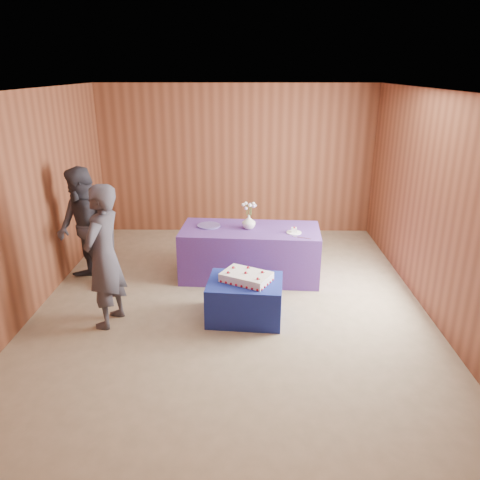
{
  "coord_description": "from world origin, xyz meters",
  "views": [
    {
      "loc": [
        0.19,
        -5.52,
        2.93
      ],
      "look_at": [
        0.11,
        0.1,
        0.86
      ],
      "focal_mm": 35.0,
      "sensor_mm": 36.0,
      "label": 1
    }
  ],
  "objects_px": {
    "cake_table": "(245,299)",
    "guest_left": "(104,257)",
    "serving_table": "(250,253)",
    "sheet_cake": "(246,277)",
    "vase": "(249,222)",
    "guest_right": "(84,228)"
  },
  "relations": [
    {
      "from": "guest_left",
      "to": "guest_right",
      "type": "xyz_separation_m",
      "value": [
        -0.59,
        1.07,
        -0.02
      ]
    },
    {
      "from": "cake_table",
      "to": "vase",
      "type": "xyz_separation_m",
      "value": [
        0.05,
        1.25,
        0.6
      ]
    },
    {
      "from": "cake_table",
      "to": "guest_right",
      "type": "relative_size",
      "value": 0.53
    },
    {
      "from": "vase",
      "to": "serving_table",
      "type": "bearing_deg",
      "value": -18.86
    },
    {
      "from": "vase",
      "to": "guest_left",
      "type": "relative_size",
      "value": 0.12
    },
    {
      "from": "vase",
      "to": "sheet_cake",
      "type": "bearing_deg",
      "value": -91.47
    },
    {
      "from": "serving_table",
      "to": "guest_right",
      "type": "distance_m",
      "value": 2.38
    },
    {
      "from": "serving_table",
      "to": "guest_left",
      "type": "distance_m",
      "value": 2.26
    },
    {
      "from": "serving_table",
      "to": "guest_right",
      "type": "height_order",
      "value": "guest_right"
    },
    {
      "from": "sheet_cake",
      "to": "cake_table",
      "type": "bearing_deg",
      "value": -122.9
    },
    {
      "from": "cake_table",
      "to": "guest_left",
      "type": "bearing_deg",
      "value": -169.71
    },
    {
      "from": "cake_table",
      "to": "guest_left",
      "type": "height_order",
      "value": "guest_left"
    },
    {
      "from": "sheet_cake",
      "to": "guest_right",
      "type": "distance_m",
      "value": 2.45
    },
    {
      "from": "sheet_cake",
      "to": "vase",
      "type": "height_order",
      "value": "vase"
    },
    {
      "from": "serving_table",
      "to": "sheet_cake",
      "type": "relative_size",
      "value": 2.83
    },
    {
      "from": "serving_table",
      "to": "vase",
      "type": "xyz_separation_m",
      "value": [
        -0.02,
        0.01,
        0.48
      ]
    },
    {
      "from": "cake_table",
      "to": "guest_right",
      "type": "distance_m",
      "value": 2.5
    },
    {
      "from": "guest_left",
      "to": "sheet_cake",
      "type": "bearing_deg",
      "value": 109.43
    },
    {
      "from": "sheet_cake",
      "to": "guest_right",
      "type": "bearing_deg",
      "value": -174.28
    },
    {
      "from": "sheet_cake",
      "to": "vase",
      "type": "xyz_separation_m",
      "value": [
        0.03,
        1.25,
        0.3
      ]
    },
    {
      "from": "cake_table",
      "to": "sheet_cake",
      "type": "xyz_separation_m",
      "value": [
        0.02,
        0.01,
        0.3
      ]
    },
    {
      "from": "cake_table",
      "to": "sheet_cake",
      "type": "distance_m",
      "value": 0.3
    }
  ]
}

